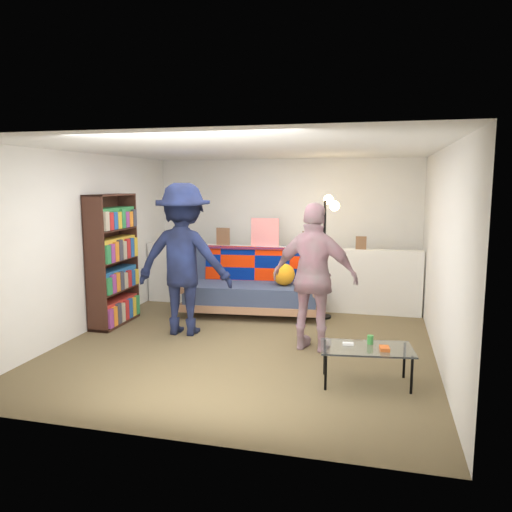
{
  "coord_description": "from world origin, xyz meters",
  "views": [
    {
      "loc": [
        1.59,
        -5.9,
        2.01
      ],
      "look_at": [
        0.0,
        0.4,
        1.05
      ],
      "focal_mm": 35.0,
      "sensor_mm": 36.0,
      "label": 1
    }
  ],
  "objects_px": {
    "futon_sofa": "(254,287)",
    "bookshelf": "(113,264)",
    "floor_lamp": "(326,231)",
    "person_left": "(184,259)",
    "person_right": "(315,277)",
    "coffee_table": "(367,350)"
  },
  "relations": [
    {
      "from": "futon_sofa",
      "to": "person_left",
      "type": "distance_m",
      "value": 1.5
    },
    {
      "from": "bookshelf",
      "to": "floor_lamp",
      "type": "relative_size",
      "value": 1.01
    },
    {
      "from": "coffee_table",
      "to": "floor_lamp",
      "type": "height_order",
      "value": "floor_lamp"
    },
    {
      "from": "bookshelf",
      "to": "person_left",
      "type": "height_order",
      "value": "person_left"
    },
    {
      "from": "bookshelf",
      "to": "coffee_table",
      "type": "xyz_separation_m",
      "value": [
        3.58,
        -1.33,
        -0.51
      ]
    },
    {
      "from": "futon_sofa",
      "to": "bookshelf",
      "type": "relative_size",
      "value": 1.17
    },
    {
      "from": "bookshelf",
      "to": "floor_lamp",
      "type": "bearing_deg",
      "value": 20.52
    },
    {
      "from": "coffee_table",
      "to": "person_right",
      "type": "distance_m",
      "value": 1.25
    },
    {
      "from": "coffee_table",
      "to": "person_right",
      "type": "height_order",
      "value": "person_right"
    },
    {
      "from": "coffee_table",
      "to": "person_left",
      "type": "bearing_deg",
      "value": 154.33
    },
    {
      "from": "futon_sofa",
      "to": "bookshelf",
      "type": "distance_m",
      "value": 2.13
    },
    {
      "from": "bookshelf",
      "to": "floor_lamp",
      "type": "height_order",
      "value": "bookshelf"
    },
    {
      "from": "coffee_table",
      "to": "person_left",
      "type": "relative_size",
      "value": 0.48
    },
    {
      "from": "futon_sofa",
      "to": "floor_lamp",
      "type": "relative_size",
      "value": 1.18
    },
    {
      "from": "futon_sofa",
      "to": "person_right",
      "type": "height_order",
      "value": "person_right"
    },
    {
      "from": "floor_lamp",
      "to": "bookshelf",
      "type": "bearing_deg",
      "value": -159.48
    },
    {
      "from": "floor_lamp",
      "to": "person_right",
      "type": "height_order",
      "value": "floor_lamp"
    },
    {
      "from": "bookshelf",
      "to": "person_left",
      "type": "distance_m",
      "value": 1.17
    },
    {
      "from": "bookshelf",
      "to": "coffee_table",
      "type": "height_order",
      "value": "bookshelf"
    },
    {
      "from": "floor_lamp",
      "to": "person_right",
      "type": "bearing_deg",
      "value": -88.48
    },
    {
      "from": "person_left",
      "to": "person_right",
      "type": "relative_size",
      "value": 1.13
    },
    {
      "from": "floor_lamp",
      "to": "coffee_table",
      "type": "bearing_deg",
      "value": -73.86
    }
  ]
}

